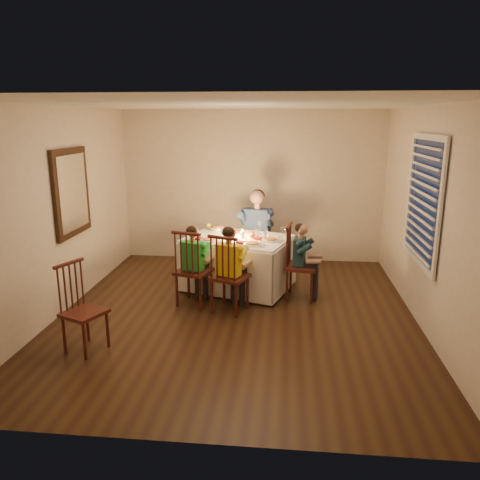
# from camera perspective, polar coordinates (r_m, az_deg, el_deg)

# --- Properties ---
(ground) EXTENTS (5.00, 5.00, 0.00)m
(ground) POSITION_cam_1_polar(r_m,az_deg,el_deg) (6.10, -0.42, -9.02)
(ground) COLOR black
(ground) RESTS_ON ground
(wall_left) EXTENTS (0.02, 5.00, 2.60)m
(wall_left) POSITION_cam_1_polar(r_m,az_deg,el_deg) (6.35, -21.11, 3.25)
(wall_left) COLOR beige
(wall_left) RESTS_ON ground
(wall_right) EXTENTS (0.02, 5.00, 2.60)m
(wall_right) POSITION_cam_1_polar(r_m,az_deg,el_deg) (5.91, 21.84, 2.40)
(wall_right) COLOR beige
(wall_right) RESTS_ON ground
(wall_back) EXTENTS (4.50, 0.02, 2.60)m
(wall_back) POSITION_cam_1_polar(r_m,az_deg,el_deg) (8.16, 1.46, 6.51)
(wall_back) COLOR beige
(wall_back) RESTS_ON ground
(ceiling) EXTENTS (5.00, 5.00, 0.00)m
(ceiling) POSITION_cam_1_polar(r_m,az_deg,el_deg) (5.59, -0.47, 16.22)
(ceiling) COLOR white
(ceiling) RESTS_ON wall_back
(dining_table) EXTENTS (1.73, 1.47, 0.74)m
(dining_table) POSITION_cam_1_polar(r_m,az_deg,el_deg) (6.84, -0.29, -1.49)
(dining_table) COLOR white
(dining_table) RESTS_ON ground
(chair_adult) EXTENTS (0.51, 0.50, 1.05)m
(chair_adult) POSITION_cam_1_polar(r_m,az_deg,el_deg) (7.67, 2.01, -4.01)
(chair_adult) COLOR #39130F
(chair_adult) RESTS_ON ground
(chair_near_left) EXTENTS (0.53, 0.52, 1.05)m
(chair_near_left) POSITION_cam_1_polar(r_m,az_deg,el_deg) (6.44, -5.54, -7.75)
(chair_near_left) COLOR #39130F
(chair_near_left) RESTS_ON ground
(chair_near_right) EXTENTS (0.55, 0.54, 1.05)m
(chair_near_right) POSITION_cam_1_polar(r_m,az_deg,el_deg) (6.20, -1.24, -8.59)
(chair_near_right) COLOR #39130F
(chair_near_right) RESTS_ON ground
(chair_end) EXTENTS (0.47, 0.49, 1.05)m
(chair_end) POSITION_cam_1_polar(r_m,az_deg,el_deg) (6.67, 7.34, -7.03)
(chair_end) COLOR #39130F
(chair_end) RESTS_ON ground
(chair_extra) EXTENTS (0.51, 0.52, 0.98)m
(chair_extra) POSITION_cam_1_polar(r_m,az_deg,el_deg) (5.49, -18.08, -12.58)
(chair_extra) COLOR #39130F
(chair_extra) RESTS_ON ground
(adult) EXTENTS (0.62, 0.58, 1.36)m
(adult) POSITION_cam_1_polar(r_m,az_deg,el_deg) (7.67, 2.01, -4.01)
(adult) COLOR #32497D
(adult) RESTS_ON ground
(child_green) EXTENTS (0.45, 0.43, 1.09)m
(child_green) POSITION_cam_1_polar(r_m,az_deg,el_deg) (6.44, -5.54, -7.75)
(child_green) COLOR green
(child_green) RESTS_ON ground
(child_yellow) EXTENTS (0.49, 0.48, 1.14)m
(child_yellow) POSITION_cam_1_polar(r_m,az_deg,el_deg) (6.20, -1.24, -8.59)
(child_yellow) COLOR yellow
(child_yellow) RESTS_ON ground
(child_teal) EXTENTS (0.37, 0.40, 1.07)m
(child_teal) POSITION_cam_1_polar(r_m,az_deg,el_deg) (6.67, 7.34, -7.03)
(child_teal) COLOR #18323C
(child_teal) RESTS_ON ground
(setting_adult) EXTENTS (0.33, 0.33, 0.02)m
(setting_adult) POSITION_cam_1_polar(r_m,az_deg,el_deg) (7.00, 0.99, 0.85)
(setting_adult) COLOR white
(setting_adult) RESTS_ON dining_table
(setting_green) EXTENTS (0.33, 0.33, 0.02)m
(setting_green) POSITION_cam_1_polar(r_m,az_deg,el_deg) (6.60, -3.75, -0.02)
(setting_green) COLOR white
(setting_green) RESTS_ON dining_table
(setting_yellow) EXTENTS (0.33, 0.33, 0.02)m
(setting_yellow) POSITION_cam_1_polar(r_m,az_deg,el_deg) (6.39, 1.56, -0.49)
(setting_yellow) COLOR white
(setting_yellow) RESTS_ON dining_table
(setting_teal) EXTENTS (0.33, 0.33, 0.02)m
(setting_teal) POSITION_cam_1_polar(r_m,az_deg,el_deg) (6.62, 3.71, 0.01)
(setting_teal) COLOR white
(setting_teal) RESTS_ON dining_table
(candle_left) EXTENTS (0.06, 0.06, 0.10)m
(candle_left) POSITION_cam_1_polar(r_m,az_deg,el_deg) (6.80, -0.95, 0.78)
(candle_left) COLOR white
(candle_left) RESTS_ON dining_table
(candle_right) EXTENTS (0.06, 0.06, 0.10)m
(candle_right) POSITION_cam_1_polar(r_m,az_deg,el_deg) (6.74, 0.30, 0.65)
(candle_right) COLOR white
(candle_right) RESTS_ON dining_table
(squash) EXTENTS (0.09, 0.09, 0.09)m
(squash) POSITION_cam_1_polar(r_m,az_deg,el_deg) (7.30, -3.83, 1.67)
(squash) COLOR #FFE843
(squash) RESTS_ON dining_table
(orange_fruit) EXTENTS (0.08, 0.08, 0.08)m
(orange_fruit) POSITION_cam_1_polar(r_m,az_deg,el_deg) (6.74, 1.51, 0.56)
(orange_fruit) COLOR orange
(orange_fruit) RESTS_ON dining_table
(serving_bowl) EXTENTS (0.29, 0.29, 0.05)m
(serving_bowl) POSITION_cam_1_polar(r_m,az_deg,el_deg) (7.23, -2.90, 1.41)
(serving_bowl) COLOR white
(serving_bowl) RESTS_ON dining_table
(wall_mirror) EXTENTS (0.06, 0.95, 1.15)m
(wall_mirror) POSITION_cam_1_polar(r_m,az_deg,el_deg) (6.57, -19.85, 5.48)
(wall_mirror) COLOR black
(wall_mirror) RESTS_ON wall_left
(window_blinds) EXTENTS (0.07, 1.34, 1.54)m
(window_blinds) POSITION_cam_1_polar(r_m,az_deg,el_deg) (5.95, 21.35, 4.50)
(window_blinds) COLOR #0C1732
(window_blinds) RESTS_ON wall_right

